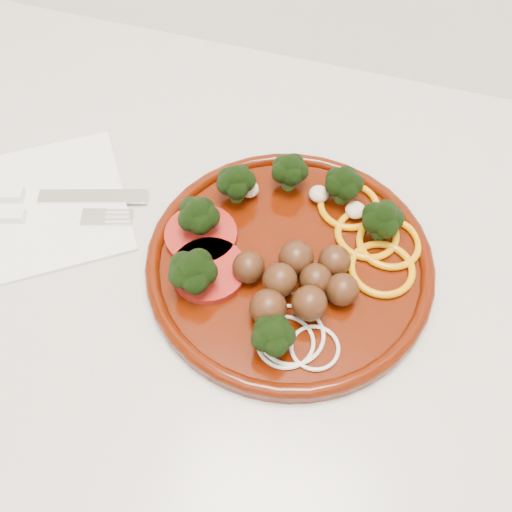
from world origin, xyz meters
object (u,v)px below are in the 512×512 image
(napkin, at_px, (40,206))
(plate, at_px, (288,255))
(fork, at_px, (8,216))
(knife, at_px, (18,195))

(napkin, bearing_deg, plate, 1.87)
(plate, relative_size, fork, 1.50)
(knife, height_order, fork, knife)
(napkin, distance_m, fork, 0.03)
(knife, bearing_deg, napkin, -22.66)
(napkin, xyz_separation_m, fork, (-0.02, -0.02, 0.01))
(plate, height_order, fork, plate)
(plate, bearing_deg, knife, -178.73)
(plate, bearing_deg, fork, -173.25)
(plate, xyz_separation_m, knife, (-0.29, -0.01, -0.01))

